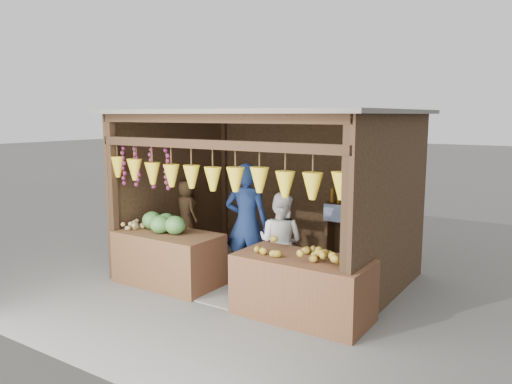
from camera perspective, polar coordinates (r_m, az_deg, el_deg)
ground at (r=8.18m, az=1.37°, el=-9.62°), size 80.00×80.00×0.00m
stall_structure at (r=7.79m, az=1.05°, el=2.04°), size 4.30×3.30×2.66m
back_shelf at (r=8.61m, az=11.91°, el=-2.84°), size 1.25×0.32×1.32m
counter_left at (r=7.85m, az=-9.97°, el=-7.46°), size 1.62×0.85×0.81m
counter_right at (r=6.52m, az=5.32°, el=-10.80°), size 1.73×0.85×0.80m
stool at (r=9.31m, az=-7.94°, el=-6.32°), size 0.36×0.36×0.33m
man_standing at (r=7.66m, az=-1.07°, el=-3.62°), size 0.79×0.63×1.87m
woman_standing at (r=7.41m, az=2.84°, el=-5.69°), size 0.74×0.60×1.46m
vendor_seated at (r=9.16m, az=-8.03°, el=-2.04°), size 0.61×0.48×1.08m
melon_pile at (r=7.80m, az=-10.57°, el=-3.32°), size 1.00×0.50×0.32m
tanfruit_pile at (r=8.10m, az=-13.69°, el=-3.66°), size 0.34×0.40×0.13m
mango_pile at (r=6.39m, az=5.53°, el=-6.44°), size 1.40×0.64×0.22m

